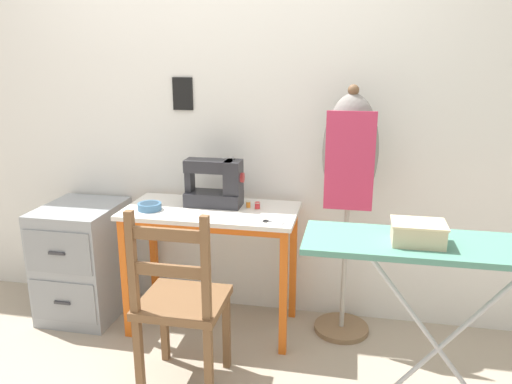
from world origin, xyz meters
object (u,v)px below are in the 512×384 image
fabric_bowl (150,206)px  thread_spool_mid_table (257,206)px  wooden_chair (181,304)px  ironing_board (449,256)px  thread_spool_near_machine (248,204)px  storage_box (418,233)px  filing_cabinet (84,260)px  dress_form (350,166)px  scissors (270,222)px  sewing_machine (217,184)px

fabric_bowl → thread_spool_mid_table: (0.59, 0.14, -0.00)m
wooden_chair → ironing_board: bearing=-6.4°
thread_spool_near_machine → storage_box: (0.83, -0.79, 0.17)m
filing_cabinet → dress_form: size_ratio=0.49×
scissors → sewing_machine: bearing=146.7°
sewing_machine → thread_spool_mid_table: bearing=-4.6°
filing_cabinet → storage_box: size_ratio=3.47×
sewing_machine → fabric_bowl: 0.40m
thread_spool_near_machine → filing_cabinet: 1.12m
filing_cabinet → fabric_bowl: bearing=-10.9°
thread_spool_near_machine → thread_spool_mid_table: (0.06, -0.01, 0.00)m
thread_spool_mid_table → dress_form: (0.50, 0.05, 0.24)m
ironing_board → storage_box: bearing=-169.2°
thread_spool_near_machine → storage_box: bearing=-43.3°
scissors → dress_form: size_ratio=0.08×
scissors → wooden_chair: 0.62m
scissors → ironing_board: ironing_board is taller
wooden_chair → scissors: bearing=49.0°
scissors → thread_spool_near_machine: thread_spool_near_machine is taller
fabric_bowl → storage_box: storage_box is taller
storage_box → scissors: bearing=139.9°
dress_form → storage_box: size_ratio=7.11×
filing_cabinet → ironing_board: ironing_board is taller
filing_cabinet → ironing_board: size_ratio=0.63×
filing_cabinet → storage_box: 2.09m
wooden_chair → storage_box: (1.02, -0.15, 0.49)m
sewing_machine → dress_form: bearing=2.0°
thread_spool_mid_table → sewing_machine: bearing=175.4°
filing_cabinet → sewing_machine: bearing=3.9°
fabric_bowl → dress_form: dress_form is taller
thread_spool_mid_table → filing_cabinet: 1.17m
fabric_bowl → ironing_board: 1.61m
scissors → filing_cabinet: (-1.20, 0.17, -0.39)m
thread_spool_mid_table → fabric_bowl: bearing=-167.1°
scissors → storage_box: (0.67, -0.56, 0.19)m
thread_spool_near_machine → ironing_board: (0.96, -0.76, 0.08)m
sewing_machine → ironing_board: size_ratio=0.30×
scissors → storage_box: storage_box is taller
sewing_machine → wooden_chair: size_ratio=0.36×
sewing_machine → wooden_chair: 0.77m
scissors → storage_box: bearing=-40.1°
wooden_chair → storage_box: size_ratio=4.65×
ironing_board → storage_box: (-0.12, -0.02, 0.09)m
storage_box → fabric_bowl: bearing=155.1°
fabric_bowl → storage_box: 1.52m
thread_spool_near_machine → filing_cabinet: thread_spool_near_machine is taller
sewing_machine → ironing_board: bearing=-34.0°
scissors → storage_box: 0.89m
ironing_board → sewing_machine: bearing=146.0°
wooden_chair → sewing_machine: bearing=89.5°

